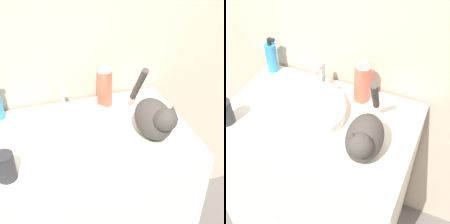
# 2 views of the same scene
# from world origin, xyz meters

# --- Properties ---
(wall_back) EXTENTS (6.00, 0.05, 2.50)m
(wall_back) POSITION_xyz_m (0.00, 0.62, 1.25)
(wall_back) COLOR #C6B29E
(wall_back) RESTS_ON ground_plane
(vanity_cabinet) EXTENTS (0.84, 0.59, 0.86)m
(vanity_cabinet) POSITION_xyz_m (0.00, 0.29, 0.43)
(vanity_cabinet) COLOR silver
(vanity_cabinet) RESTS_ON ground_plane
(sink_basin) EXTENTS (0.37, 0.37, 0.05)m
(sink_basin) POSITION_xyz_m (-0.07, 0.30, 0.89)
(sink_basin) COLOR white
(sink_basin) RESTS_ON vanity_cabinet
(faucet) EXTENTS (0.16, 0.11, 0.15)m
(faucet) POSITION_xyz_m (-0.07, 0.49, 0.93)
(faucet) COLOR silver
(faucet) RESTS_ON vanity_cabinet
(cat) EXTENTS (0.16, 0.34, 0.27)m
(cat) POSITION_xyz_m (0.25, 0.19, 0.96)
(cat) COLOR #47423D
(cat) RESTS_ON vanity_cabinet
(spray_bottle) EXTENTS (0.07, 0.07, 0.21)m
(spray_bottle) POSITION_xyz_m (0.12, 0.49, 0.97)
(spray_bottle) COLOR #EF6047
(spray_bottle) RESTS_ON vanity_cabinet
(cup) EXTENTS (0.07, 0.07, 0.11)m
(cup) POSITION_xyz_m (-0.34, 0.13, 0.92)
(cup) COLOR #2D2D33
(cup) RESTS_ON vanity_cabinet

